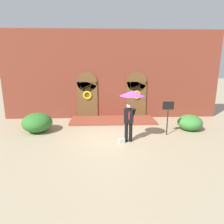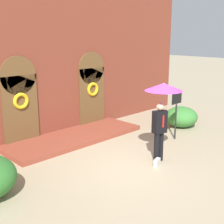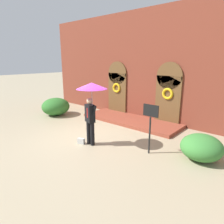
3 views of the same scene
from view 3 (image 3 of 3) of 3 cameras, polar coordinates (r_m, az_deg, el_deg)
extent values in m
plane|color=tan|center=(8.34, -7.27, -7.50)|extent=(80.00, 80.00, 0.00)
cube|color=brown|center=(10.97, 9.17, 12.75)|extent=(14.00, 0.50, 5.60)
cube|color=brown|center=(11.83, 1.50, 5.25)|extent=(1.30, 0.08, 2.40)
cylinder|color=brown|center=(11.69, 1.54, 11.06)|extent=(1.30, 0.08, 1.30)
cube|color=brown|center=(10.13, 15.62, 3.13)|extent=(1.30, 0.08, 2.40)
cylinder|color=brown|center=(9.97, 16.10, 9.90)|extent=(1.30, 0.08, 1.30)
torus|color=gold|center=(11.72, 1.29, 6.90)|extent=(0.56, 0.12, 0.56)
torus|color=gold|center=(10.01, 15.58, 5.04)|extent=(0.56, 0.12, 0.56)
cube|color=brown|center=(10.46, 5.23, -2.35)|extent=(5.20, 1.80, 0.16)
cylinder|color=black|center=(7.67, -6.67, -5.87)|extent=(0.16, 0.16, 0.90)
cylinder|color=black|center=(7.53, -5.63, -6.23)|extent=(0.16, 0.16, 0.90)
cube|color=black|center=(7.37, -6.32, -0.36)|extent=(0.45, 0.34, 0.66)
cube|color=#A51919|center=(7.27, -7.08, -0.26)|extent=(0.06, 0.03, 0.36)
sphere|color=tan|center=(7.26, -6.42, 3.14)|extent=(0.22, 0.22, 0.22)
cylinder|color=black|center=(7.19, -5.15, 0.11)|extent=(0.22, 0.09, 0.46)
cylinder|color=gray|center=(7.17, -5.69, 2.70)|extent=(0.02, 0.02, 0.98)
cone|color=#992893|center=(7.08, -5.82, 7.46)|extent=(1.10, 1.10, 0.22)
cone|color=white|center=(7.07, -5.82, 7.58)|extent=(0.61, 0.60, 0.20)
cube|color=#B7B7B2|center=(7.83, -8.80, -8.18)|extent=(0.30, 0.20, 0.22)
cylinder|color=black|center=(6.91, 10.68, -6.61)|extent=(0.06, 0.06, 1.30)
cube|color=black|center=(6.65, 11.03, 0.40)|extent=(0.56, 0.03, 0.40)
ellipsoid|color=#2D6B28|center=(12.06, -15.77, 1.51)|extent=(1.55, 1.60, 1.01)
ellipsoid|color=#387A33|center=(7.09, 24.19, -9.19)|extent=(1.31, 1.31, 0.83)
camera|label=1|loc=(7.50, -81.25, 5.37)|focal=32.00mm
camera|label=2|loc=(12.44, -52.61, 11.98)|focal=50.00mm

